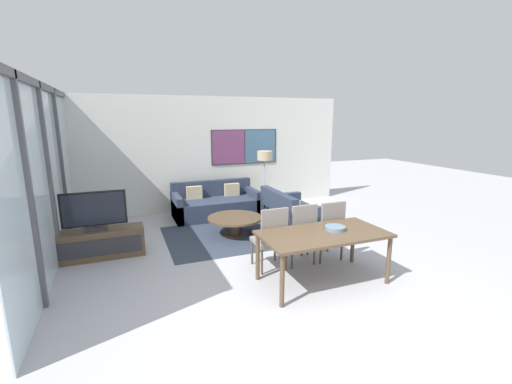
{
  "coord_description": "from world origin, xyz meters",
  "views": [
    {
      "loc": [
        -2.08,
        -3.25,
        2.3
      ],
      "look_at": [
        0.21,
        2.46,
        0.95
      ],
      "focal_mm": 24.0,
      "sensor_mm": 36.0,
      "label": 1
    }
  ],
  "objects_px": {
    "fruit_bowl": "(335,228)",
    "coffee_table": "(235,221)",
    "television": "(94,211)",
    "sofa_main": "(215,205)",
    "dining_chair_centre": "(300,232)",
    "tv_console": "(98,244)",
    "floor_lamp": "(265,160)",
    "dining_chair_left": "(271,236)",
    "dining_table": "(323,237)",
    "dining_chair_right": "(328,228)",
    "sofa_side": "(291,216)"
  },
  "relations": [
    {
      "from": "dining_table",
      "to": "dining_chair_left",
      "type": "distance_m",
      "value": 0.82
    },
    {
      "from": "television",
      "to": "sofa_side",
      "type": "height_order",
      "value": "television"
    },
    {
      "from": "coffee_table",
      "to": "dining_table",
      "type": "xyz_separation_m",
      "value": [
        0.52,
        -2.33,
        0.38
      ]
    },
    {
      "from": "dining_chair_left",
      "to": "television",
      "type": "bearing_deg",
      "value": 149.28
    },
    {
      "from": "television",
      "to": "coffee_table",
      "type": "relative_size",
      "value": 0.92
    },
    {
      "from": "tv_console",
      "to": "sofa_side",
      "type": "xyz_separation_m",
      "value": [
        3.71,
        0.2,
        0.02
      ]
    },
    {
      "from": "tv_console",
      "to": "sofa_main",
      "type": "xyz_separation_m",
      "value": [
        2.47,
        1.72,
        0.02
      ]
    },
    {
      "from": "dining_chair_centre",
      "to": "fruit_bowl",
      "type": "bearing_deg",
      "value": -70.11
    },
    {
      "from": "television",
      "to": "fruit_bowl",
      "type": "height_order",
      "value": "television"
    },
    {
      "from": "dining_table",
      "to": "dining_chair_centre",
      "type": "relative_size",
      "value": 1.78
    },
    {
      "from": "floor_lamp",
      "to": "fruit_bowl",
      "type": "bearing_deg",
      "value": -97.91
    },
    {
      "from": "dining_chair_left",
      "to": "sofa_main",
      "type": "bearing_deg",
      "value": 90.23
    },
    {
      "from": "television",
      "to": "sofa_main",
      "type": "xyz_separation_m",
      "value": [
        2.47,
        1.72,
        -0.53
      ]
    },
    {
      "from": "tv_console",
      "to": "fruit_bowl",
      "type": "bearing_deg",
      "value": -32.67
    },
    {
      "from": "tv_console",
      "to": "dining_chair_left",
      "type": "height_order",
      "value": "dining_chair_left"
    },
    {
      "from": "sofa_main",
      "to": "coffee_table",
      "type": "height_order",
      "value": "sofa_main"
    },
    {
      "from": "sofa_main",
      "to": "dining_chair_left",
      "type": "height_order",
      "value": "dining_chair_left"
    },
    {
      "from": "dining_chair_left",
      "to": "dining_chair_centre",
      "type": "bearing_deg",
      "value": 1.96
    },
    {
      "from": "television",
      "to": "dining_chair_left",
      "type": "bearing_deg",
      "value": -30.72
    },
    {
      "from": "dining_chair_left",
      "to": "dining_chair_centre",
      "type": "distance_m",
      "value": 0.51
    },
    {
      "from": "dining_chair_right",
      "to": "tv_console",
      "type": "bearing_deg",
      "value": 157.28
    },
    {
      "from": "dining_chair_centre",
      "to": "floor_lamp",
      "type": "distance_m",
      "value": 3.32
    },
    {
      "from": "dining_table",
      "to": "dining_chair_centre",
      "type": "distance_m",
      "value": 0.65
    },
    {
      "from": "dining_table",
      "to": "floor_lamp",
      "type": "xyz_separation_m",
      "value": [
        0.74,
        3.79,
        0.62
      ]
    },
    {
      "from": "tv_console",
      "to": "fruit_bowl",
      "type": "xyz_separation_m",
      "value": [
        3.21,
        -2.06,
        0.52
      ]
    },
    {
      "from": "tv_console",
      "to": "sofa_main",
      "type": "relative_size",
      "value": 0.75
    },
    {
      "from": "tv_console",
      "to": "floor_lamp",
      "type": "relative_size",
      "value": 0.98
    },
    {
      "from": "television",
      "to": "coffee_table",
      "type": "bearing_deg",
      "value": 5.35
    },
    {
      "from": "tv_console",
      "to": "dining_chair_right",
      "type": "distance_m",
      "value": 3.81
    },
    {
      "from": "sofa_side",
      "to": "dining_chair_centre",
      "type": "height_order",
      "value": "dining_chair_centre"
    },
    {
      "from": "television",
      "to": "floor_lamp",
      "type": "distance_m",
      "value": 4.13
    },
    {
      "from": "dining_chair_right",
      "to": "fruit_bowl",
      "type": "bearing_deg",
      "value": -116.21
    },
    {
      "from": "coffee_table",
      "to": "dining_chair_centre",
      "type": "distance_m",
      "value": 1.79
    },
    {
      "from": "floor_lamp",
      "to": "coffee_table",
      "type": "bearing_deg",
      "value": -130.86
    },
    {
      "from": "coffee_table",
      "to": "floor_lamp",
      "type": "xyz_separation_m",
      "value": [
        1.26,
        1.46,
        1.0
      ]
    },
    {
      "from": "dining_chair_left",
      "to": "fruit_bowl",
      "type": "distance_m",
      "value": 0.96
    },
    {
      "from": "sofa_side",
      "to": "floor_lamp",
      "type": "height_order",
      "value": "floor_lamp"
    },
    {
      "from": "tv_console",
      "to": "dining_chair_right",
      "type": "relative_size",
      "value": 1.48
    },
    {
      "from": "fruit_bowl",
      "to": "floor_lamp",
      "type": "height_order",
      "value": "floor_lamp"
    },
    {
      "from": "fruit_bowl",
      "to": "coffee_table",
      "type": "bearing_deg",
      "value": 107.9
    },
    {
      "from": "coffee_table",
      "to": "fruit_bowl",
      "type": "xyz_separation_m",
      "value": [
        0.74,
        -2.29,
        0.48
      ]
    },
    {
      "from": "dining_table",
      "to": "coffee_table",
      "type": "bearing_deg",
      "value": 102.63
    },
    {
      "from": "dining_chair_centre",
      "to": "coffee_table",
      "type": "bearing_deg",
      "value": 107.18
    },
    {
      "from": "dining_chair_left",
      "to": "fruit_bowl",
      "type": "bearing_deg",
      "value": -38.78
    },
    {
      "from": "dining_chair_centre",
      "to": "floor_lamp",
      "type": "relative_size",
      "value": 0.67
    },
    {
      "from": "tv_console",
      "to": "dining_chair_centre",
      "type": "relative_size",
      "value": 1.48
    },
    {
      "from": "coffee_table",
      "to": "floor_lamp",
      "type": "bearing_deg",
      "value": 49.14
    },
    {
      "from": "dining_chair_left",
      "to": "dining_chair_right",
      "type": "distance_m",
      "value": 1.02
    },
    {
      "from": "tv_console",
      "to": "coffee_table",
      "type": "xyz_separation_m",
      "value": [
        2.47,
        0.23,
        0.04
      ]
    },
    {
      "from": "sofa_main",
      "to": "dining_chair_left",
      "type": "bearing_deg",
      "value": -89.77
    }
  ]
}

